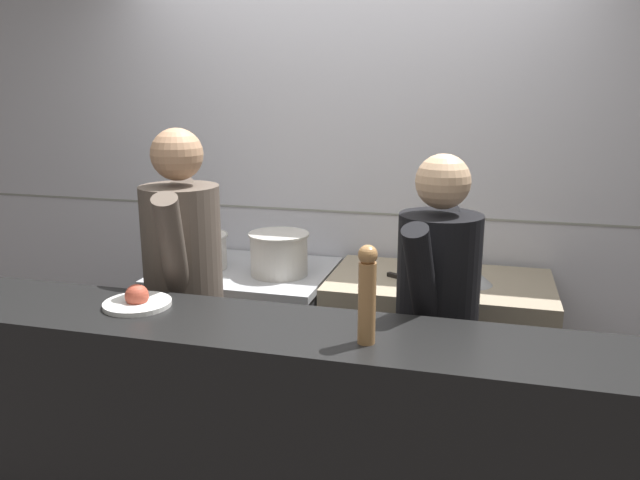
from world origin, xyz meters
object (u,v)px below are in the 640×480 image
at_px(oven_range, 248,346).
at_px(stock_pot, 198,250).
at_px(mixing_bowl_steel, 471,275).
at_px(pepper_mill, 367,293).
at_px(chef_head_cook, 185,297).
at_px(plated_dish_main, 137,301).
at_px(chef_sous, 436,331).
at_px(sauce_pot, 279,253).
at_px(chefs_knife, 411,281).

distance_m(oven_range, stock_pot, 0.60).
xyz_separation_m(stock_pot, mixing_bowl_steel, (1.42, 0.01, -0.03)).
height_order(pepper_mill, chef_head_cook, chef_head_cook).
relative_size(plated_dish_main, chef_head_cook, 0.15).
relative_size(oven_range, mixing_bowl_steel, 4.34).
xyz_separation_m(mixing_bowl_steel, pepper_mill, (-0.29, -1.11, 0.25)).
relative_size(mixing_bowl_steel, pepper_mill, 0.64).
bearing_deg(oven_range, chef_sous, -29.97).
distance_m(chef_head_cook, chef_sous, 1.10).
height_order(oven_range, plated_dish_main, plated_dish_main).
bearing_deg(stock_pot, sauce_pot, 0.42).
relative_size(mixing_bowl_steel, chef_head_cook, 0.12).
bearing_deg(plated_dish_main, stock_pot, 103.47).
relative_size(oven_range, chef_head_cook, 0.54).
relative_size(oven_range, chefs_knife, 2.79).
bearing_deg(oven_range, chefs_knife, -5.41).
height_order(stock_pot, chefs_knife, stock_pot).
height_order(chefs_knife, pepper_mill, pepper_mill).
height_order(oven_range, chefs_knife, chefs_knife).
height_order(pepper_mill, chef_sous, chef_sous).
bearing_deg(stock_pot, chef_sous, -23.21).
bearing_deg(chefs_knife, mixing_bowl_steel, 9.22).
distance_m(oven_range, mixing_bowl_steel, 1.28).
height_order(sauce_pot, chef_sous, chef_sous).
bearing_deg(mixing_bowl_steel, pepper_mill, -104.87).
bearing_deg(mixing_bowl_steel, oven_range, 178.07).
height_order(stock_pot, pepper_mill, pepper_mill).
height_order(stock_pot, mixing_bowl_steel, stock_pot).
relative_size(sauce_pot, chefs_knife, 0.97).
height_order(stock_pot, chef_head_cook, chef_head_cook).
bearing_deg(sauce_pot, mixing_bowl_steel, 0.31).
bearing_deg(chef_sous, chef_head_cook, -166.89).
bearing_deg(pepper_mill, plated_dish_main, 172.70).
bearing_deg(stock_pot, chef_head_cook, -69.79).
distance_m(plated_dish_main, chef_sous, 1.17).
height_order(chefs_knife, chef_sous, chef_sous).
bearing_deg(chef_head_cook, chefs_knife, 11.62).
bearing_deg(plated_dish_main, oven_range, 89.16).
xyz_separation_m(oven_range, chefs_knife, (0.89, -0.08, 0.48)).
distance_m(mixing_bowl_steel, pepper_mill, 1.18).
bearing_deg(oven_range, stock_pot, -169.23).
bearing_deg(mixing_bowl_steel, stock_pot, -179.65).
relative_size(oven_range, chef_sous, 0.56).
relative_size(sauce_pot, mixing_bowl_steel, 1.51).
bearing_deg(chefs_knife, sauce_pot, 176.68).
xyz_separation_m(stock_pot, chef_head_cook, (0.21, -0.57, -0.06)).
bearing_deg(oven_range, mixing_bowl_steel, -1.93).
relative_size(chefs_knife, chef_sous, 0.20).
bearing_deg(chef_head_cook, oven_range, 68.01).
xyz_separation_m(chefs_knife, plated_dish_main, (-0.91, -0.95, 0.14)).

